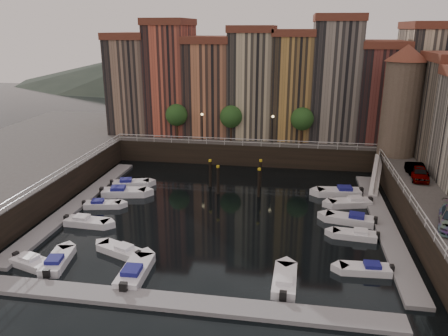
% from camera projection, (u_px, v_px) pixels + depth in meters
% --- Properties ---
extents(ground, '(200.00, 200.00, 0.00)m').
position_uv_depth(ground, '(224.00, 211.00, 46.71)').
color(ground, black).
rests_on(ground, ground).
extents(quay_far, '(80.00, 20.00, 3.00)m').
position_uv_depth(quay_far, '(250.00, 139.00, 70.68)').
color(quay_far, black).
rests_on(quay_far, ground).
extents(dock_left, '(2.00, 28.00, 0.35)m').
position_uv_depth(dock_left, '(78.00, 203.00, 48.22)').
color(dock_left, gray).
rests_on(dock_left, ground).
extents(dock_right, '(2.00, 28.00, 0.35)m').
position_uv_depth(dock_right, '(384.00, 223.00, 43.22)').
color(dock_right, gray).
rests_on(dock_right, ground).
extents(dock_near, '(30.00, 2.00, 0.35)m').
position_uv_depth(dock_near, '(185.00, 303.00, 30.69)').
color(dock_near, gray).
rests_on(dock_near, ground).
extents(mountains, '(145.00, 100.00, 18.00)m').
position_uv_depth(mountains, '(282.00, 61.00, 147.36)').
color(mountains, '#2D382D').
rests_on(mountains, ground).
extents(far_terrace, '(48.70, 10.30, 17.50)m').
position_uv_depth(far_terrace, '(272.00, 82.00, 64.92)').
color(far_terrace, '#8D705A').
rests_on(far_terrace, quay_far).
extents(corner_tower, '(5.20, 5.20, 13.80)m').
position_uv_depth(corner_tower, '(402.00, 99.00, 54.13)').
color(corner_tower, '#6B5B4C').
rests_on(corner_tower, quay_right).
extents(promenade_trees, '(21.20, 3.20, 5.20)m').
position_uv_depth(promenade_trees, '(236.00, 117.00, 62.00)').
color(promenade_trees, black).
rests_on(promenade_trees, quay_far).
extents(street_lamps, '(10.36, 0.36, 4.18)m').
position_uv_depth(street_lamps, '(237.00, 123.00, 61.22)').
color(street_lamps, black).
rests_on(street_lamps, quay_far).
extents(railings, '(36.08, 34.04, 0.52)m').
position_uv_depth(railings, '(231.00, 163.00, 50.14)').
color(railings, white).
rests_on(railings, ground).
extents(gangway, '(2.78, 8.32, 3.73)m').
position_uv_depth(gangway, '(376.00, 173.00, 52.88)').
color(gangway, white).
rests_on(gangway, ground).
extents(mooring_pilings, '(6.53, 3.75, 3.78)m').
position_uv_depth(mooring_pilings, '(237.00, 178.00, 51.89)').
color(mooring_pilings, black).
rests_on(mooring_pilings, ground).
extents(boat_left_0, '(4.54, 2.76, 1.02)m').
position_uv_depth(boat_left_0, '(34.00, 263.00, 35.57)').
color(boat_left_0, white).
rests_on(boat_left_0, ground).
extents(boat_left_1, '(4.64, 1.86, 1.06)m').
position_uv_depth(boat_left_1, '(86.00, 222.00, 43.14)').
color(boat_left_1, white).
rests_on(boat_left_1, ground).
extents(boat_left_2, '(4.24, 2.25, 0.95)m').
position_uv_depth(boat_left_2, '(102.00, 204.00, 47.48)').
color(boat_left_2, white).
rests_on(boat_left_2, ground).
extents(boat_left_3, '(5.41, 2.83, 1.21)m').
position_uv_depth(boat_left_3, '(123.00, 192.00, 50.80)').
color(boat_left_3, white).
rests_on(boat_left_3, ground).
extents(boat_left_4, '(4.81, 2.97, 1.08)m').
position_uv_depth(boat_left_4, '(130.00, 183.00, 53.81)').
color(boat_left_4, white).
rests_on(boat_left_4, ground).
extents(boat_right_0, '(4.21, 1.71, 0.96)m').
position_uv_depth(boat_right_0, '(366.00, 269.00, 34.75)').
color(boat_right_0, white).
rests_on(boat_right_0, ground).
extents(boat_right_1, '(4.25, 1.88, 0.96)m').
position_uv_depth(boat_right_1, '(356.00, 235.00, 40.51)').
color(boat_right_1, white).
rests_on(boat_right_1, ground).
extents(boat_right_2, '(5.09, 2.66, 1.14)m').
position_uv_depth(boat_right_2, '(351.00, 219.00, 43.67)').
color(boat_right_2, white).
rests_on(boat_right_2, ground).
extents(boat_right_3, '(4.91, 2.84, 1.10)m').
position_uv_depth(boat_right_3, '(351.00, 203.00, 47.82)').
color(boat_right_3, white).
rests_on(boat_right_3, ground).
extents(boat_right_4, '(5.31, 2.42, 1.20)m').
position_uv_depth(boat_right_4, '(340.00, 192.00, 50.82)').
color(boat_right_4, white).
rests_on(boat_right_4, ground).
extents(boat_near_0, '(2.32, 4.71, 1.06)m').
position_uv_depth(boat_near_0, '(57.00, 261.00, 35.84)').
color(boat_near_0, white).
rests_on(boat_near_0, ground).
extents(boat_near_1, '(2.04, 5.26, 1.20)m').
position_uv_depth(boat_near_1, '(135.00, 272.00, 34.15)').
color(boat_near_1, white).
rests_on(boat_near_1, ground).
extents(boat_near_3, '(1.86, 4.85, 1.11)m').
position_uv_depth(boat_near_3, '(285.00, 281.00, 33.03)').
color(boat_near_3, white).
rests_on(boat_near_3, ground).
extents(car_a, '(2.11, 4.35, 1.43)m').
position_uv_depth(car_a, '(419.00, 174.00, 46.75)').
color(car_a, gray).
rests_on(car_a, quay_right).
extents(car_b, '(1.70, 4.34, 1.41)m').
position_uv_depth(car_b, '(417.00, 171.00, 47.74)').
color(car_b, gray).
rests_on(car_b, quay_right).
extents(boat_extra_956, '(4.42, 3.00, 1.00)m').
position_uv_depth(boat_extra_956, '(121.00, 250.00, 37.68)').
color(boat_extra_956, white).
rests_on(boat_extra_956, ground).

